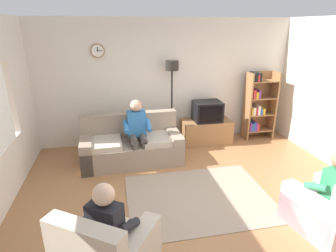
{
  "coord_description": "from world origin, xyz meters",
  "views": [
    {
      "loc": [
        -1.2,
        -3.38,
        2.54
      ],
      "look_at": [
        -0.28,
        1.15,
        0.86
      ],
      "focal_mm": 29.81,
      "sensor_mm": 36.0,
      "label": 1
    }
  ],
  "objects_px": {
    "floor_lamp": "(172,80)",
    "person_in_left_armchair": "(111,224)",
    "armchair_near_bookshelf": "(330,211)",
    "bookshelf": "(257,106)",
    "couch": "(132,146)",
    "person_in_right_armchair": "(328,186)",
    "tv": "(207,111)",
    "person_on_couch": "(137,129)",
    "tv_stand": "(206,131)"
  },
  "relations": [
    {
      "from": "couch",
      "to": "bookshelf",
      "type": "distance_m",
      "value": 3.09
    },
    {
      "from": "tv_stand",
      "to": "person_on_couch",
      "type": "relative_size",
      "value": 0.89
    },
    {
      "from": "couch",
      "to": "tv_stand",
      "type": "xyz_separation_m",
      "value": [
        1.73,
        0.61,
        -0.05
      ]
    },
    {
      "from": "couch",
      "to": "tv_stand",
      "type": "height_order",
      "value": "couch"
    },
    {
      "from": "person_in_left_armchair",
      "to": "bookshelf",
      "type": "bearing_deg",
      "value": 43.99
    },
    {
      "from": "floor_lamp",
      "to": "armchair_near_bookshelf",
      "type": "bearing_deg",
      "value": -66.53
    },
    {
      "from": "person_in_right_armchair",
      "to": "bookshelf",
      "type": "bearing_deg",
      "value": 77.99
    },
    {
      "from": "bookshelf",
      "to": "armchair_near_bookshelf",
      "type": "bearing_deg",
      "value": -101.39
    },
    {
      "from": "bookshelf",
      "to": "person_in_left_armchair",
      "type": "relative_size",
      "value": 1.4
    },
    {
      "from": "bookshelf",
      "to": "floor_lamp",
      "type": "relative_size",
      "value": 0.85
    },
    {
      "from": "person_on_couch",
      "to": "tv",
      "type": "bearing_deg",
      "value": 23.21
    },
    {
      "from": "tv",
      "to": "person_in_right_armchair",
      "type": "height_order",
      "value": "person_in_right_armchair"
    },
    {
      "from": "person_in_left_armchair",
      "to": "couch",
      "type": "bearing_deg",
      "value": 81.25
    },
    {
      "from": "couch",
      "to": "tv",
      "type": "bearing_deg",
      "value": 18.59
    },
    {
      "from": "armchair_near_bookshelf",
      "to": "tv_stand",
      "type": "bearing_deg",
      "value": 101.15
    },
    {
      "from": "tv_stand",
      "to": "person_on_couch",
      "type": "bearing_deg",
      "value": -156.06
    },
    {
      "from": "person_on_couch",
      "to": "person_in_right_armchair",
      "type": "xyz_separation_m",
      "value": [
        2.21,
        -2.3,
        -0.09
      ]
    },
    {
      "from": "bookshelf",
      "to": "person_in_left_armchair",
      "type": "xyz_separation_m",
      "value": [
        -3.38,
        -3.26,
        -0.17
      ]
    },
    {
      "from": "couch",
      "to": "person_in_right_armchair",
      "type": "xyz_separation_m",
      "value": [
        2.33,
        -2.41,
        0.29
      ]
    },
    {
      "from": "couch",
      "to": "bookshelf",
      "type": "height_order",
      "value": "bookshelf"
    },
    {
      "from": "tv_stand",
      "to": "bookshelf",
      "type": "relative_size",
      "value": 0.7
    },
    {
      "from": "armchair_near_bookshelf",
      "to": "person_in_left_armchair",
      "type": "bearing_deg",
      "value": -178.11
    },
    {
      "from": "couch",
      "to": "person_on_couch",
      "type": "bearing_deg",
      "value": -43.35
    },
    {
      "from": "person_on_couch",
      "to": "person_in_left_armchair",
      "type": "xyz_separation_m",
      "value": [
        -0.51,
        -2.48,
        -0.09
      ]
    },
    {
      "from": "bookshelf",
      "to": "tv",
      "type": "bearing_deg",
      "value": -175.66
    },
    {
      "from": "armchair_near_bookshelf",
      "to": "person_in_right_armchair",
      "type": "xyz_separation_m",
      "value": [
        -0.02,
        0.09,
        0.32
      ]
    },
    {
      "from": "tv",
      "to": "bookshelf",
      "type": "bearing_deg",
      "value": 4.34
    },
    {
      "from": "bookshelf",
      "to": "armchair_near_bookshelf",
      "type": "height_order",
      "value": "bookshelf"
    },
    {
      "from": "person_on_couch",
      "to": "person_in_left_armchair",
      "type": "relative_size",
      "value": 1.11
    },
    {
      "from": "tv_stand",
      "to": "person_on_couch",
      "type": "height_order",
      "value": "person_on_couch"
    },
    {
      "from": "tv",
      "to": "person_on_couch",
      "type": "xyz_separation_m",
      "value": [
        -1.62,
        -0.69,
        -0.05
      ]
    },
    {
      "from": "tv_stand",
      "to": "person_in_left_armchair",
      "type": "bearing_deg",
      "value": -123.71
    },
    {
      "from": "floor_lamp",
      "to": "person_in_left_armchair",
      "type": "distance_m",
      "value": 3.66
    },
    {
      "from": "couch",
      "to": "person_on_couch",
      "type": "xyz_separation_m",
      "value": [
        0.12,
        -0.11,
        0.39
      ]
    },
    {
      "from": "tv",
      "to": "person_on_couch",
      "type": "bearing_deg",
      "value": -156.79
    },
    {
      "from": "person_in_left_armchair",
      "to": "person_in_right_armchair",
      "type": "bearing_deg",
      "value": 3.74
    },
    {
      "from": "couch",
      "to": "floor_lamp",
      "type": "height_order",
      "value": "floor_lamp"
    },
    {
      "from": "floor_lamp",
      "to": "person_on_couch",
      "type": "height_order",
      "value": "floor_lamp"
    },
    {
      "from": "person_in_left_armchair",
      "to": "tv",
      "type": "bearing_deg",
      "value": 56.09
    },
    {
      "from": "bookshelf",
      "to": "person_in_right_armchair",
      "type": "relative_size",
      "value": 1.4
    },
    {
      "from": "armchair_near_bookshelf",
      "to": "person_in_left_armchair",
      "type": "relative_size",
      "value": 0.91
    },
    {
      "from": "tv_stand",
      "to": "person_in_left_armchair",
      "type": "distance_m",
      "value": 3.85
    },
    {
      "from": "person_on_couch",
      "to": "person_in_right_armchair",
      "type": "height_order",
      "value": "person_on_couch"
    },
    {
      "from": "tv",
      "to": "bookshelf",
      "type": "distance_m",
      "value": 1.25
    },
    {
      "from": "armchair_near_bookshelf",
      "to": "person_on_couch",
      "type": "height_order",
      "value": "person_on_couch"
    },
    {
      "from": "bookshelf",
      "to": "armchair_near_bookshelf",
      "type": "relative_size",
      "value": 1.54
    },
    {
      "from": "person_in_right_armchair",
      "to": "tv_stand",
      "type": "bearing_deg",
      "value": 101.15
    },
    {
      "from": "couch",
      "to": "armchair_near_bookshelf",
      "type": "distance_m",
      "value": 3.42
    },
    {
      "from": "bookshelf",
      "to": "floor_lamp",
      "type": "bearing_deg",
      "value": 179.2
    },
    {
      "from": "tv",
      "to": "person_in_right_armchair",
      "type": "xyz_separation_m",
      "value": [
        0.59,
        -2.99,
        -0.14
      ]
    }
  ]
}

